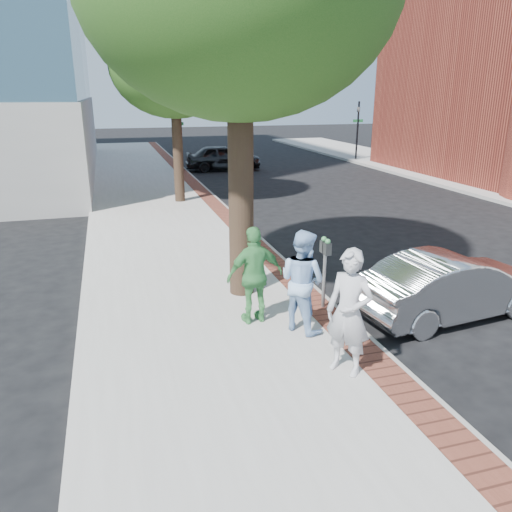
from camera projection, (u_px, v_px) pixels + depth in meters
name	position (u px, v px, depth m)	size (l,w,h in m)	color
ground	(298.00, 332.00, 9.44)	(120.00, 120.00, 0.00)	black
sidewalk	(167.00, 229.00, 16.30)	(5.00, 60.00, 0.15)	#9E9991
brick_strip	(233.00, 222.00, 16.87)	(0.60, 60.00, 0.01)	brown
curb	(243.00, 223.00, 16.99)	(0.10, 60.00, 0.15)	gray
signal_near	(178.00, 130.00, 29.03)	(0.70, 0.15, 3.80)	black
signal_far	(358.00, 126.00, 32.15)	(0.70, 0.15, 3.80)	black
tree_far	(174.00, 65.00, 18.59)	(4.80, 4.80, 7.14)	black
parking_meter	(325.00, 258.00, 9.84)	(0.12, 0.32, 1.47)	gray
person_gray	(349.00, 313.00, 7.54)	(0.73, 0.48, 2.00)	#B5B5BA
person_officer	(302.00, 281.00, 8.97)	(0.92, 0.71, 1.89)	#9BC3F0
person_green	(255.00, 275.00, 9.26)	(1.09, 0.45, 1.86)	#45974E
sedan_silver	(453.00, 286.00, 9.93)	(1.39, 3.98, 1.31)	#ABADB2
bg_car	(223.00, 158.00, 28.89)	(1.74, 4.33, 1.48)	black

